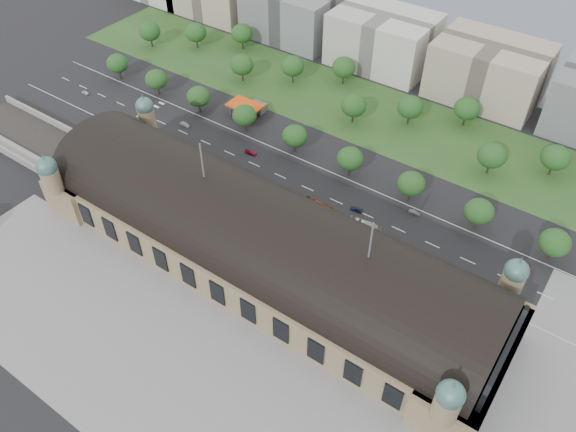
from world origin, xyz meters
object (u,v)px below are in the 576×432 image
Objects in this scene: petrol_station at (252,106)px; traffic_car_5 at (414,213)px; traffic_car_3 at (251,152)px; bus_west at (318,207)px; parked_car_4 at (176,155)px; parked_car_1 at (139,137)px; traffic_car_1 at (185,125)px; bus_east at (409,258)px; bus_mid at (365,226)px; parked_car_0 at (139,141)px; parked_car_5 at (242,196)px; parked_car_3 at (188,162)px; parked_car_2 at (182,158)px; traffic_car_4 at (357,209)px; traffic_car_0 at (85,93)px; parked_car_6 at (220,176)px.

petrol_station is 84.71m from traffic_car_5.
bus_west is (38.23, -12.12, 1.04)m from traffic_car_3.
traffic_car_3 is 0.38× the size of bus_west.
petrol_station reaches higher than parked_car_4.
traffic_car_1 is at bearing 127.05° from parked_car_1.
bus_west is 35.70m from bus_east.
bus_mid reaches higher than parked_car_4.
bus_west is at bearing 65.54° from parked_car_4.
parked_car_0 reaches higher than parked_car_5.
bus_west reaches higher than parked_car_4.
petrol_station is 2.89× the size of parked_car_3.
parked_car_2 is at bearing 127.99° from traffic_car_3.
bus_east is at bearing -106.48° from traffic_car_3.
traffic_car_4 is 13.28m from bus_west.
traffic_car_4 is 40.18m from parked_car_5.
bus_west reaches higher than parked_car_1.
parked_car_1 is (-42.39, -17.40, 0.05)m from traffic_car_3.
petrol_station reaches higher than traffic_car_4.
traffic_car_3 is 56.62m from bus_mid.
traffic_car_4 is at bearing 81.37° from parked_car_5.
traffic_car_5 is (99.26, 6.13, -0.03)m from traffic_car_1.
bus_east is (96.10, 2.00, 1.11)m from parked_car_4.
parked_car_2 is 75.00m from bus_mid.
petrol_station is 3.27× the size of traffic_car_4.
parked_car_4 is (20.07, 0.00, -0.00)m from parked_car_1.
parked_car_0 is at bearing -87.33° from traffic_car_4.
petrol_station is 48.34m from parked_car_0.
parked_car_0 reaches higher than parked_car_1.
bus_west is (57.34, 5.50, 1.05)m from parked_car_2.
parked_car_2 is at bearing 91.09° from bus_east.
parked_car_0 is (-23.41, -42.24, -2.16)m from petrol_station.
traffic_car_1 reaches higher than parked_car_5.
petrol_station reaches higher than bus_mid.
parked_car_1 is (43.30, -9.88, 0.10)m from traffic_car_0.
traffic_car_1 is 1.05× the size of traffic_car_5.
petrol_station is at bearing 59.43° from bus_mid.
traffic_car_0 is at bearing -128.31° from parked_car_4.
petrol_station is 40.70m from parked_car_4.
traffic_car_4 is 0.35× the size of bus_west.
petrol_station is at bearing -35.13° from traffic_car_1.
parked_car_5 is (45.95, -20.61, -0.04)m from traffic_car_1.
petrol_station is at bearing 58.67° from bus_west.
traffic_car_3 is 1.06× the size of parked_car_4.
bus_west is (80.62, 5.28, 0.99)m from parked_car_1.
parked_car_4 is 21.82m from parked_car_6.
parked_car_1 is at bearing 107.63° from traffic_car_3.
bus_east is (116.17, 2.00, 1.11)m from parked_car_1.
traffic_car_5 is 0.85× the size of parked_car_0.
bus_west reaches higher than traffic_car_1.
parked_car_1 is 26.98m from parked_car_3.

